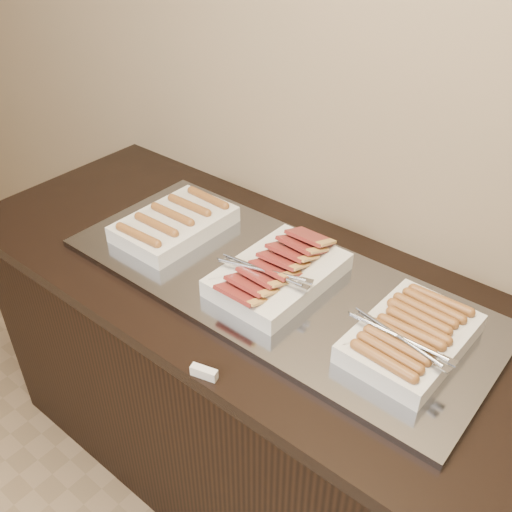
{
  "coord_description": "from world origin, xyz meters",
  "views": [
    {
      "loc": [
        0.71,
        1.16,
        1.86
      ],
      "look_at": [
        -0.09,
        2.13,
        0.97
      ],
      "focal_mm": 40.0,
      "sensor_mm": 36.0,
      "label": 1
    }
  ],
  "objects_px": {
    "counter": "(278,400)",
    "dish_center": "(278,272)",
    "dish_left": "(175,223)",
    "warming_tray": "(273,282)",
    "dish_right": "(410,336)"
  },
  "relations": [
    {
      "from": "dish_left",
      "to": "dish_right",
      "type": "relative_size",
      "value": 1.02
    },
    {
      "from": "dish_center",
      "to": "dish_right",
      "type": "bearing_deg",
      "value": 0.85
    },
    {
      "from": "counter",
      "to": "dish_center",
      "type": "height_order",
      "value": "dish_center"
    },
    {
      "from": "warming_tray",
      "to": "dish_left",
      "type": "xyz_separation_m",
      "value": [
        -0.38,
        0.0,
        0.04
      ]
    },
    {
      "from": "counter",
      "to": "dish_right",
      "type": "distance_m",
      "value": 0.63
    },
    {
      "from": "counter",
      "to": "dish_right",
      "type": "relative_size",
      "value": 6.16
    },
    {
      "from": "dish_right",
      "to": "dish_left",
      "type": "bearing_deg",
      "value": -178.34
    },
    {
      "from": "warming_tray",
      "to": "counter",
      "type": "bearing_deg",
      "value": 0.0
    },
    {
      "from": "counter",
      "to": "warming_tray",
      "type": "height_order",
      "value": "warming_tray"
    },
    {
      "from": "counter",
      "to": "dish_left",
      "type": "distance_m",
      "value": 0.64
    },
    {
      "from": "counter",
      "to": "dish_left",
      "type": "relative_size",
      "value": 6.02
    },
    {
      "from": "counter",
      "to": "dish_center",
      "type": "relative_size",
      "value": 5.48
    },
    {
      "from": "dish_left",
      "to": "dish_right",
      "type": "bearing_deg",
      "value": -0.05
    },
    {
      "from": "dish_center",
      "to": "dish_right",
      "type": "height_order",
      "value": "dish_center"
    },
    {
      "from": "warming_tray",
      "to": "dish_right",
      "type": "distance_m",
      "value": 0.41
    }
  ]
}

